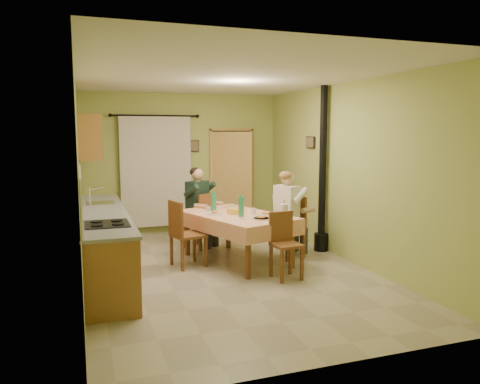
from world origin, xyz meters
name	(u,v)px	position (x,y,z in m)	size (l,w,h in m)	color
floor	(226,271)	(0.00, 0.00, 0.00)	(4.00, 6.00, 0.01)	tan
room_shell	(226,147)	(0.00, 0.00, 1.82)	(4.04, 6.04, 2.82)	#B1BE61
kitchen_run	(104,242)	(-1.71, 0.40, 0.48)	(0.64, 3.64, 1.56)	#8F5D2C
upper_cabinets	(89,137)	(-1.82, 1.70, 1.95)	(0.35, 1.40, 0.70)	#8F5D2C
curtain	(156,171)	(-0.55, 2.90, 1.26)	(1.70, 0.07, 2.22)	black
doorway	(232,179)	(1.03, 2.88, 1.05)	(0.96, 0.43, 2.15)	black
dining_table	(237,238)	(0.31, 0.42, 0.38)	(1.67, 2.13, 0.76)	#EDA27B
tableware	(242,211)	(0.37, 0.34, 0.83)	(1.01, 1.48, 0.33)	white
chair_far	(200,231)	(-0.02, 1.50, 0.29)	(0.58, 0.58, 0.97)	brown
chair_near	(286,258)	(0.68, -0.62, 0.29)	(0.41, 0.41, 0.93)	brown
chair_right	(288,239)	(1.19, 0.41, 0.29)	(0.56, 0.56, 1.00)	brown
chair_left	(188,247)	(-0.48, 0.42, 0.29)	(0.54, 0.54, 1.02)	brown
man_far	(199,198)	(-0.03, 1.51, 0.88)	(0.65, 0.64, 1.39)	#192D23
man_right	(288,204)	(1.17, 0.40, 0.88)	(0.58, 0.65, 1.39)	silver
stove_flue	(322,192)	(1.90, 0.60, 1.02)	(0.24, 0.24, 2.80)	black
picture_back	(194,146)	(0.25, 2.97, 1.75)	(0.19, 0.03, 0.23)	black
picture_right	(310,142)	(1.97, 1.20, 1.85)	(0.03, 0.31, 0.21)	brown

